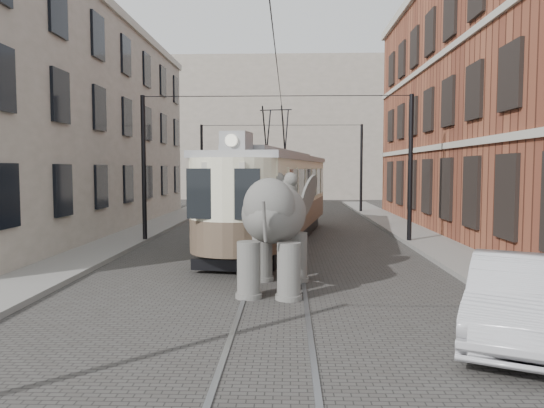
{
  "coord_description": "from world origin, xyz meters",
  "views": [
    {
      "loc": [
        0.32,
        -14.79,
        3.06
      ],
      "look_at": [
        -0.13,
        -1.07,
        2.1
      ],
      "focal_mm": 33.89,
      "sensor_mm": 36.0,
      "label": 1
    }
  ],
  "objects": [
    {
      "name": "ground",
      "position": [
        0.0,
        0.0,
        0.0
      ],
      "size": [
        120.0,
        120.0,
        0.0
      ],
      "primitive_type": "plane",
      "color": "#3C3A37"
    },
    {
      "name": "tram_rails",
      "position": [
        0.0,
        0.0,
        0.01
      ],
      "size": [
        1.54,
        80.0,
        0.02
      ],
      "primitive_type": null,
      "color": "slate",
      "rests_on": "ground"
    },
    {
      "name": "sidewalk_right",
      "position": [
        6.0,
        0.0,
        0.07
      ],
      "size": [
        2.0,
        60.0,
        0.15
      ],
      "primitive_type": "cube",
      "color": "slate",
      "rests_on": "ground"
    },
    {
      "name": "sidewalk_left",
      "position": [
        -6.5,
        0.0,
        0.07
      ],
      "size": [
        2.0,
        60.0,
        0.15
      ],
      "primitive_type": "cube",
      "color": "slate",
      "rests_on": "ground"
    },
    {
      "name": "brick_building",
      "position": [
        11.0,
        9.0,
        6.0
      ],
      "size": [
        8.0,
        26.0,
        12.0
      ],
      "primitive_type": "cube",
      "color": "brown",
      "rests_on": "ground"
    },
    {
      "name": "stucco_building",
      "position": [
        -11.0,
        10.0,
        5.0
      ],
      "size": [
        7.0,
        24.0,
        10.0
      ],
      "primitive_type": "cube",
      "color": "gray",
      "rests_on": "ground"
    },
    {
      "name": "distant_block",
      "position": [
        0.0,
        40.0,
        7.0
      ],
      "size": [
        28.0,
        10.0,
        14.0
      ],
      "primitive_type": "cube",
      "color": "gray",
      "rests_on": "ground"
    },
    {
      "name": "catenary",
      "position": [
        -0.2,
        5.0,
        3.0
      ],
      "size": [
        11.0,
        30.2,
        6.0
      ],
      "primitive_type": null,
      "color": "black",
      "rests_on": "ground"
    },
    {
      "name": "tram",
      "position": [
        -0.22,
        6.44,
        2.75
      ],
      "size": [
        5.08,
        14.14,
        5.5
      ],
      "primitive_type": null,
      "rotation": [
        0.0,
        0.0,
        -0.16
      ],
      "color": "beige",
      "rests_on": "ground"
    },
    {
      "name": "elephant",
      "position": [
        -0.04,
        -1.99,
        1.48
      ],
      "size": [
        3.22,
        5.13,
        2.97
      ],
      "primitive_type": null,
      "rotation": [
        0.0,
        0.0,
        -0.12
      ],
      "color": "#5D5B56",
      "rests_on": "ground"
    },
    {
      "name": "parked_car",
      "position": [
        4.4,
        -5.64,
        0.74
      ],
      "size": [
        3.3,
        4.73,
        1.48
      ],
      "primitive_type": "imported",
      "rotation": [
        0.0,
        0.0,
        -0.43
      ],
      "color": "#B3B2B7",
      "rests_on": "ground"
    }
  ]
}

